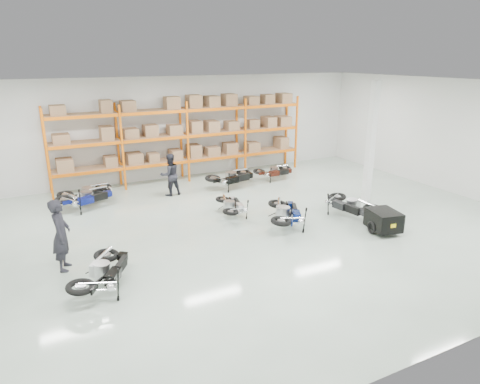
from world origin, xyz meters
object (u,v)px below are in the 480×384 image
moto_back_c (232,174)px  person_left (61,235)px  moto_silver_left (232,203)px  moto_touring_right (350,201)px  trailer (383,220)px  moto_back_a (86,194)px  moto_back_d (274,169)px  person_back (170,175)px  moto_blue_centre (286,209)px  moto_black_far_left (104,266)px  moto_back_b (87,190)px

moto_back_c → person_left: bearing=112.4°
moto_silver_left → moto_touring_right: bearing=165.6°
trailer → moto_back_c: moto_back_c is taller
moto_back_c → moto_back_a: bearing=79.0°
moto_touring_right → moto_back_d: bearing=80.9°
moto_back_c → moto_back_d: moto_back_c is taller
moto_back_d → person_back: 4.88m
moto_blue_centre → moto_silver_left: 2.03m
moto_black_far_left → moto_blue_centre: bearing=-136.5°
trailer → moto_back_d: bearing=100.6°
trailer → person_left: size_ratio=0.92×
moto_back_b → moto_back_d: bearing=-107.6°
moto_black_far_left → trailer: 8.44m
moto_back_c → trailer: bearing=-172.3°
trailer → moto_back_a: bearing=152.0°
moto_touring_right → person_back: person_back is taller
moto_back_a → moto_back_d: bearing=-108.6°
moto_blue_centre → moto_black_far_left: 6.15m
moto_touring_right → trailer: (0.00, -1.60, -0.14)m
moto_silver_left → moto_back_d: 4.92m
moto_black_far_left → moto_back_b: (0.54, 6.66, -0.03)m
moto_silver_left → moto_black_far_left: moto_black_far_left is taller
moto_black_far_left → moto_back_d: moto_black_far_left is taller
person_left → person_back: bearing=-28.3°
moto_silver_left → moto_back_c: (1.44, 3.03, 0.11)m
moto_touring_right → moto_back_a: bearing=140.1°
moto_back_b → person_left: 5.35m
moto_black_far_left → moto_silver_left: bearing=-117.2°
moto_back_b → person_back: bearing=-112.9°
moto_back_a → moto_back_b: size_ratio=1.03×
moto_back_b → moto_back_c: 5.76m
moto_back_b → moto_black_far_left: bearing=160.4°
moto_blue_centre → person_back: size_ratio=1.14×
moto_silver_left → moto_blue_centre: bearing=138.3°
moto_blue_centre → moto_back_c: moto_back_c is taller
moto_touring_right → moto_back_c: bearing=105.6°
moto_back_b → person_back: size_ratio=1.05×
moto_touring_right → person_left: bearing=169.8°
person_back → moto_silver_left: bearing=103.8°
moto_back_b → moto_back_c: bearing=-111.0°
moto_blue_centre → moto_back_c: size_ratio=1.00×
moto_back_b → moto_back_a: bearing=155.3°
moto_silver_left → moto_black_far_left: bearing=45.4°
moto_black_far_left → moto_touring_right: (8.42, 1.15, -0.01)m
moto_blue_centre → moto_back_d: (2.52, 4.92, -0.09)m
moto_touring_right → person_back: (-4.78, 5.08, 0.28)m
person_left → moto_back_b: bearing=0.5°
moto_blue_centre → person_left: bearing=26.6°
moto_silver_left → moto_back_b: (-4.29, 3.63, 0.06)m
moto_silver_left → moto_back_c: bearing=-102.1°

